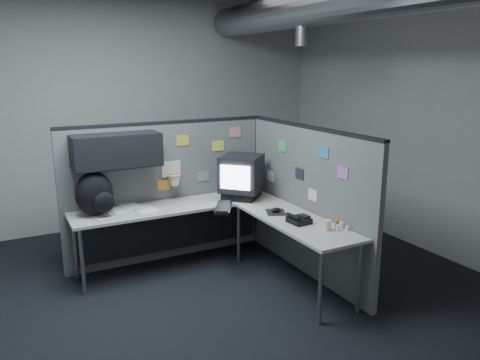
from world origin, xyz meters
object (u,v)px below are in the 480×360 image
desk (207,219)px  keyboard (224,207)px  monitor (241,176)px  phone (299,220)px  backpack (95,195)px

desk → keyboard: size_ratio=4.94×
monitor → keyboard: 0.55m
desk → keyboard: 0.22m
keyboard → phone: size_ratio=2.17×
desk → backpack: 1.20m
monitor → phone: bearing=-85.5°
desk → monitor: (0.53, 0.21, 0.38)m
keyboard → backpack: backpack is taller
desk → monitor: bearing=21.5°
desk → backpack: bearing=165.1°
desk → monitor: 0.68m
phone → backpack: bearing=151.4°
monitor → backpack: monitor is taller
desk → backpack: size_ratio=4.95×
monitor → keyboard: monitor is taller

